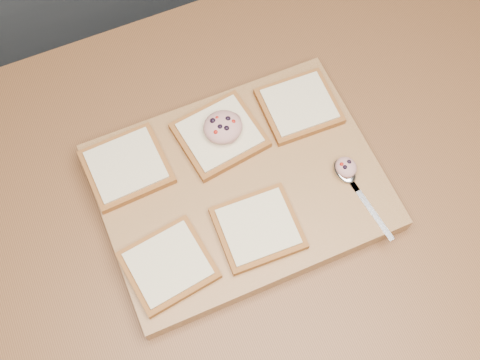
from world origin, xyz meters
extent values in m
plane|color=#515459|center=(0.00, 0.00, 0.00)|extent=(4.00, 4.00, 0.00)
cube|color=slate|center=(0.00, 0.00, 0.42)|extent=(1.90, 0.75, 0.84)
cube|color=brown|center=(0.00, 0.00, 0.87)|extent=(2.00, 0.80, 0.06)
cube|color=#A47746|center=(-0.14, 0.00, 0.92)|extent=(0.44, 0.34, 0.04)
cube|color=#9B6028|center=(-0.30, 0.10, 0.94)|extent=(0.13, 0.12, 0.01)
cube|color=beige|center=(-0.30, 0.10, 0.95)|extent=(0.11, 0.10, 0.00)
cube|color=#9B6028|center=(-0.14, 0.09, 0.94)|extent=(0.14, 0.13, 0.01)
cube|color=beige|center=(-0.14, 0.09, 0.95)|extent=(0.12, 0.12, 0.00)
cube|color=#9B6028|center=(0.01, 0.09, 0.94)|extent=(0.13, 0.12, 0.01)
cube|color=beige|center=(0.01, 0.09, 0.95)|extent=(0.11, 0.10, 0.00)
cube|color=#9B6028|center=(-0.29, -0.08, 0.94)|extent=(0.14, 0.13, 0.01)
cube|color=beige|center=(-0.29, -0.08, 0.95)|extent=(0.12, 0.11, 0.00)
cube|color=#9B6028|center=(-0.14, -0.08, 0.94)|extent=(0.13, 0.12, 0.01)
cube|color=beige|center=(-0.14, -0.08, 0.95)|extent=(0.11, 0.10, 0.00)
ellipsoid|color=tan|center=(-0.13, 0.09, 0.97)|extent=(0.06, 0.06, 0.03)
sphere|color=black|center=(-0.12, 0.09, 0.98)|extent=(0.01, 0.01, 0.01)
sphere|color=black|center=(-0.14, 0.10, 0.98)|extent=(0.01, 0.01, 0.01)
sphere|color=black|center=(-0.13, 0.08, 0.98)|extent=(0.01, 0.01, 0.01)
sphere|color=black|center=(-0.14, 0.08, 0.98)|extent=(0.01, 0.01, 0.01)
sphere|color=#A5140C|center=(-0.11, 0.09, 0.98)|extent=(0.01, 0.01, 0.01)
sphere|color=#A5140C|center=(-0.13, 0.10, 0.98)|extent=(0.01, 0.01, 0.01)
sphere|color=#A5140C|center=(-0.15, 0.08, 0.98)|extent=(0.01, 0.01, 0.01)
ellipsoid|color=silver|center=(0.02, -0.05, 0.94)|extent=(0.04, 0.05, 0.01)
cube|color=silver|center=(0.03, -0.07, 0.94)|extent=(0.01, 0.03, 0.00)
cube|color=silver|center=(0.03, -0.12, 0.94)|extent=(0.02, 0.12, 0.00)
ellipsoid|color=tan|center=(0.02, -0.05, 0.96)|extent=(0.03, 0.04, 0.02)
sphere|color=black|center=(0.03, -0.05, 0.96)|extent=(0.01, 0.01, 0.01)
sphere|color=black|center=(0.02, -0.05, 0.96)|extent=(0.01, 0.01, 0.01)
sphere|color=#A5140C|center=(0.02, -0.04, 0.96)|extent=(0.01, 0.01, 0.01)
camera|label=1|loc=(-0.29, -0.36, 1.82)|focal=45.00mm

